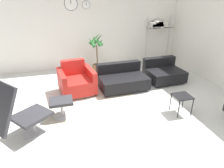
# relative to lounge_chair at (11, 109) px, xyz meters

# --- Properties ---
(ground_plane) EXTENTS (12.00, 12.00, 0.00)m
(ground_plane) POSITION_rel_lounge_chair_xyz_m (1.87, 0.58, -0.67)
(ground_plane) COLOR silver
(wall_back) EXTENTS (12.00, 0.09, 2.80)m
(wall_back) POSITION_rel_lounge_chair_xyz_m (1.86, 3.62, 0.73)
(wall_back) COLOR silver
(wall_back) RESTS_ON ground_plane
(round_rug) EXTENTS (2.50, 2.50, 0.01)m
(round_rug) POSITION_rel_lounge_chair_xyz_m (1.60, 0.36, -0.66)
(round_rug) COLOR #BCB29E
(round_rug) RESTS_ON ground_plane
(lounge_chair) EXTENTS (1.10, 1.03, 1.20)m
(lounge_chair) POSITION_rel_lounge_chair_xyz_m (0.00, 0.00, 0.00)
(lounge_chair) COLOR #BCBCC1
(lounge_chair) RESTS_ON ground_plane
(ottoman) EXTENTS (0.47, 0.40, 0.38)m
(ottoman) POSITION_rel_lounge_chair_xyz_m (0.78, 0.63, -0.38)
(ottoman) COLOR #BCBCC1
(ottoman) RESTS_ON ground_plane
(armchair_red) EXTENTS (0.95, 0.96, 0.80)m
(armchair_red) POSITION_rel_lounge_chair_xyz_m (1.20, 1.69, -0.37)
(armchair_red) COLOR silver
(armchair_red) RESTS_ON ground_plane
(couch_low) EXTENTS (1.29, 0.93, 0.63)m
(couch_low) POSITION_rel_lounge_chair_xyz_m (2.43, 1.65, -0.44)
(couch_low) COLOR black
(couch_low) RESTS_ON ground_plane
(couch_second) EXTENTS (1.04, 0.92, 0.63)m
(couch_second) POSITION_rel_lounge_chair_xyz_m (3.75, 1.79, -0.44)
(couch_second) COLOR black
(couch_second) RESTS_ON ground_plane
(side_table) EXTENTS (0.36, 0.36, 0.41)m
(side_table) POSITION_rel_lounge_chair_xyz_m (3.25, 0.08, -0.31)
(side_table) COLOR black
(side_table) RESTS_ON ground_plane
(potted_plant) EXTENTS (0.51, 0.50, 1.26)m
(potted_plant) POSITION_rel_lounge_chair_xyz_m (2.01, 2.99, -0.11)
(potted_plant) COLOR brown
(potted_plant) RESTS_ON ground_plane
(shelf_unit) EXTENTS (0.95, 0.28, 1.65)m
(shelf_unit) POSITION_rel_lounge_chair_xyz_m (4.30, 3.39, 0.68)
(shelf_unit) COLOR #BCBCC1
(shelf_unit) RESTS_ON ground_plane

